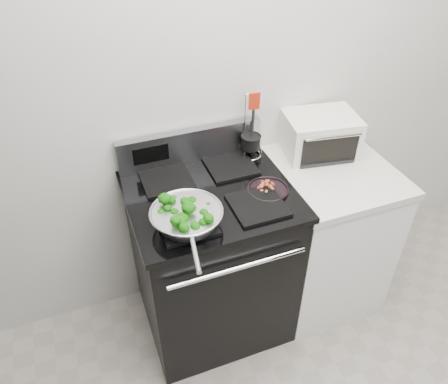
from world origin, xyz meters
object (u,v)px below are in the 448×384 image
bacon_plate (268,188)px  toaster_oven (320,134)px  utensil_holder (251,145)px  gas_range (212,260)px  skillet (187,216)px

bacon_plate → toaster_oven: bearing=31.2°
utensil_holder → toaster_oven: 0.39m
bacon_plate → utensil_holder: utensil_holder is taller
utensil_holder → toaster_oven: (0.38, -0.05, 0.01)m
gas_range → utensil_holder: (0.31, 0.23, 0.53)m
toaster_oven → bacon_plate: bearing=-139.8°
skillet → utensil_holder: (0.48, 0.41, 0.02)m
gas_range → bacon_plate: size_ratio=5.64×
bacon_plate → toaster_oven: toaster_oven is taller
skillet → bacon_plate: skillet is taller
bacon_plate → utensil_holder: size_ratio=0.54×
skillet → gas_range: bearing=56.0°
bacon_plate → utensil_holder: (0.04, 0.31, 0.05)m
skillet → utensil_holder: utensil_holder is taller
gas_range → toaster_oven: 0.90m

